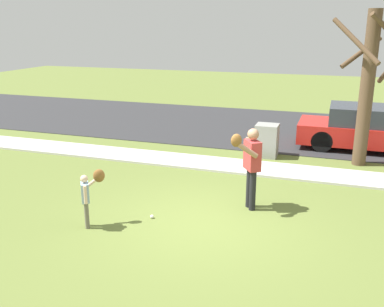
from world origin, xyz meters
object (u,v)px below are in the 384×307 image
at_px(person_adult, 251,161).
at_px(person_child, 89,192).
at_px(utility_cabinet, 267,140).
at_px(baseball, 152,217).
at_px(parked_hatchback_red, 366,128).
at_px(street_tree_near, 367,84).

xyz_separation_m(person_adult, person_child, (-2.71, -1.78, -0.36)).
bearing_deg(utility_cabinet, baseball, -106.02).
bearing_deg(baseball, parked_hatchback_red, 58.17).
distance_m(baseball, utility_cabinet, 5.24).
relative_size(person_adult, street_tree_near, 0.42).
relative_size(baseball, parked_hatchback_red, 0.02).
height_order(utility_cabinet, parked_hatchback_red, parked_hatchback_red).
distance_m(person_adult, baseball, 2.29).
height_order(street_tree_near, parked_hatchback_red, street_tree_near).
distance_m(person_adult, parked_hatchback_red, 6.19).
bearing_deg(baseball, person_adult, 32.22).
bearing_deg(street_tree_near, person_adult, -119.73).
height_order(person_child, baseball, person_child).
xyz_separation_m(person_adult, utility_cabinet, (-0.30, 3.93, -0.58)).
bearing_deg(street_tree_near, person_child, -130.87).
xyz_separation_m(utility_cabinet, street_tree_near, (2.56, 0.04, 1.74)).
xyz_separation_m(utility_cabinet, parked_hatchback_red, (2.76, 1.74, 0.18)).
distance_m(person_adult, utility_cabinet, 3.98).
xyz_separation_m(person_adult, street_tree_near, (2.27, 3.97, 1.16)).
relative_size(person_adult, person_child, 1.58).
height_order(person_adult, parked_hatchback_red, person_adult).
xyz_separation_m(baseball, street_tree_near, (4.01, 5.07, 2.18)).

